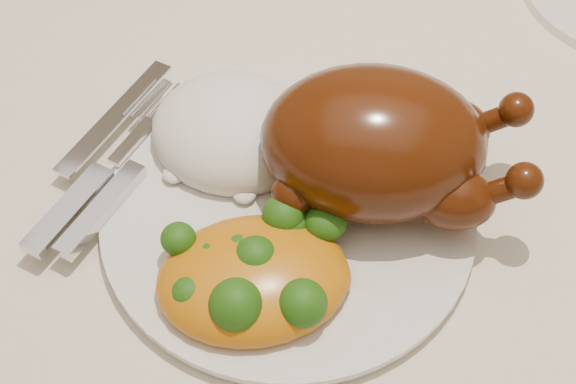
# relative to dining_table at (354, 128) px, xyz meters

# --- Properties ---
(dining_table) EXTENTS (1.60, 0.90, 0.76)m
(dining_table) POSITION_rel_dining_table_xyz_m (0.00, 0.00, 0.00)
(dining_table) COLOR brown
(dining_table) RESTS_ON floor
(tablecloth) EXTENTS (1.73, 1.03, 0.18)m
(tablecloth) POSITION_rel_dining_table_xyz_m (0.00, 0.00, 0.07)
(tablecloth) COLOR beige
(tablecloth) RESTS_ON dining_table
(dinner_plate) EXTENTS (0.31, 0.31, 0.01)m
(dinner_plate) POSITION_rel_dining_table_xyz_m (-0.02, -0.19, 0.11)
(dinner_plate) COLOR silver
(dinner_plate) RESTS_ON tablecloth
(roast_chicken) EXTENTS (0.19, 0.13, 0.10)m
(roast_chicken) POSITION_rel_dining_table_xyz_m (0.03, -0.16, 0.16)
(roast_chicken) COLOR #4A1907
(roast_chicken) RESTS_ON dinner_plate
(rice_mound) EXTENTS (0.13, 0.12, 0.06)m
(rice_mound) POSITION_rel_dining_table_xyz_m (-0.07, -0.14, 0.13)
(rice_mound) COLOR white
(rice_mound) RESTS_ON dinner_plate
(mac_and_cheese) EXTENTS (0.15, 0.13, 0.05)m
(mac_and_cheese) POSITION_rel_dining_table_xyz_m (-0.03, -0.25, 0.13)
(mac_and_cheese) COLOR #CA7B0C
(mac_and_cheese) RESTS_ON dinner_plate
(cutlery) EXTENTS (0.07, 0.20, 0.01)m
(cutlery) POSITION_rel_dining_table_xyz_m (-0.16, -0.20, 0.12)
(cutlery) COLOR #BCBCC3
(cutlery) RESTS_ON dinner_plate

